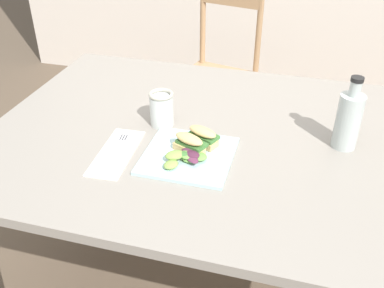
{
  "coord_description": "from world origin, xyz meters",
  "views": [
    {
      "loc": [
        0.28,
        -1.15,
        1.46
      ],
      "look_at": [
        -0.01,
        -0.11,
        0.76
      ],
      "focal_mm": 40.84,
      "sensor_mm": 36.0,
      "label": 1
    }
  ],
  "objects_px": {
    "dining_table": "(204,160)",
    "mason_jar_iced_tea": "(162,110)",
    "bottle_cold_brew": "(348,123)",
    "plate_lunch": "(188,156)",
    "sandwich_half_back": "(203,136)",
    "fork_on_napkin": "(118,148)",
    "sandwich_half_front": "(189,143)",
    "chair_wooden_far": "(218,76)"
  },
  "relations": [
    {
      "from": "chair_wooden_far",
      "to": "mason_jar_iced_tea",
      "type": "distance_m",
      "value": 1.11
    },
    {
      "from": "fork_on_napkin",
      "to": "bottle_cold_brew",
      "type": "xyz_separation_m",
      "value": [
        0.64,
        0.2,
        0.07
      ]
    },
    {
      "from": "chair_wooden_far",
      "to": "fork_on_napkin",
      "type": "xyz_separation_m",
      "value": [
        -0.04,
        -1.24,
        0.3
      ]
    },
    {
      "from": "sandwich_half_back",
      "to": "bottle_cold_brew",
      "type": "xyz_separation_m",
      "value": [
        0.41,
        0.12,
        0.04
      ]
    },
    {
      "from": "sandwich_half_front",
      "to": "mason_jar_iced_tea",
      "type": "bearing_deg",
      "value": 132.69
    },
    {
      "from": "dining_table",
      "to": "plate_lunch",
      "type": "bearing_deg",
      "value": -94.6
    },
    {
      "from": "dining_table",
      "to": "mason_jar_iced_tea",
      "type": "xyz_separation_m",
      "value": [
        -0.15,
        0.02,
        0.16
      ]
    },
    {
      "from": "sandwich_half_back",
      "to": "fork_on_napkin",
      "type": "xyz_separation_m",
      "value": [
        -0.24,
        -0.08,
        -0.03
      ]
    },
    {
      "from": "bottle_cold_brew",
      "to": "plate_lunch",
      "type": "bearing_deg",
      "value": -157.25
    },
    {
      "from": "dining_table",
      "to": "mason_jar_iced_tea",
      "type": "distance_m",
      "value": 0.22
    },
    {
      "from": "sandwich_half_front",
      "to": "bottle_cold_brew",
      "type": "distance_m",
      "value": 0.47
    },
    {
      "from": "sandwich_half_front",
      "to": "mason_jar_iced_tea",
      "type": "relative_size",
      "value": 0.9
    },
    {
      "from": "chair_wooden_far",
      "to": "sandwich_half_back",
      "type": "bearing_deg",
      "value": -80.05
    },
    {
      "from": "dining_table",
      "to": "sandwich_half_back",
      "type": "height_order",
      "value": "sandwich_half_back"
    },
    {
      "from": "fork_on_napkin",
      "to": "sandwich_half_back",
      "type": "bearing_deg",
      "value": 19.52
    },
    {
      "from": "fork_on_napkin",
      "to": "bottle_cold_brew",
      "type": "relative_size",
      "value": 0.83
    },
    {
      "from": "fork_on_napkin",
      "to": "bottle_cold_brew",
      "type": "height_order",
      "value": "bottle_cold_brew"
    },
    {
      "from": "dining_table",
      "to": "plate_lunch",
      "type": "height_order",
      "value": "plate_lunch"
    },
    {
      "from": "fork_on_napkin",
      "to": "bottle_cold_brew",
      "type": "bearing_deg",
      "value": 17.43
    },
    {
      "from": "sandwich_half_back",
      "to": "fork_on_napkin",
      "type": "height_order",
      "value": "sandwich_half_back"
    },
    {
      "from": "dining_table",
      "to": "chair_wooden_far",
      "type": "xyz_separation_m",
      "value": [
        -0.19,
        1.07,
        -0.19
      ]
    },
    {
      "from": "sandwich_half_back",
      "to": "mason_jar_iced_tea",
      "type": "distance_m",
      "value": 0.19
    },
    {
      "from": "plate_lunch",
      "to": "sandwich_half_back",
      "type": "height_order",
      "value": "sandwich_half_back"
    },
    {
      "from": "sandwich_half_front",
      "to": "sandwich_half_back",
      "type": "bearing_deg",
      "value": 60.59
    },
    {
      "from": "dining_table",
      "to": "mason_jar_iced_tea",
      "type": "height_order",
      "value": "mason_jar_iced_tea"
    },
    {
      "from": "sandwich_half_front",
      "to": "sandwich_half_back",
      "type": "height_order",
      "value": "same"
    },
    {
      "from": "sandwich_half_front",
      "to": "fork_on_napkin",
      "type": "relative_size",
      "value": 0.55
    },
    {
      "from": "dining_table",
      "to": "sandwich_half_front",
      "type": "height_order",
      "value": "sandwich_half_front"
    },
    {
      "from": "chair_wooden_far",
      "to": "fork_on_napkin",
      "type": "height_order",
      "value": "chair_wooden_far"
    },
    {
      "from": "plate_lunch",
      "to": "bottle_cold_brew",
      "type": "height_order",
      "value": "bottle_cold_brew"
    },
    {
      "from": "sandwich_half_back",
      "to": "fork_on_napkin",
      "type": "bearing_deg",
      "value": -160.48
    },
    {
      "from": "sandwich_half_front",
      "to": "bottle_cold_brew",
      "type": "height_order",
      "value": "bottle_cold_brew"
    },
    {
      "from": "plate_lunch",
      "to": "sandwich_half_front",
      "type": "xyz_separation_m",
      "value": [
        -0.0,
        0.01,
        0.03
      ]
    },
    {
      "from": "dining_table",
      "to": "sandwich_half_front",
      "type": "relative_size",
      "value": 13.26
    },
    {
      "from": "plate_lunch",
      "to": "chair_wooden_far",
      "type": "bearing_deg",
      "value": 98.22
    },
    {
      "from": "mason_jar_iced_tea",
      "to": "fork_on_napkin",
      "type": "bearing_deg",
      "value": -113.36
    },
    {
      "from": "sandwich_half_back",
      "to": "mason_jar_iced_tea",
      "type": "height_order",
      "value": "mason_jar_iced_tea"
    },
    {
      "from": "chair_wooden_far",
      "to": "sandwich_half_front",
      "type": "height_order",
      "value": "chair_wooden_far"
    },
    {
      "from": "chair_wooden_far",
      "to": "sandwich_half_front",
      "type": "xyz_separation_m",
      "value": [
        0.17,
        -1.2,
        0.33
      ]
    },
    {
      "from": "plate_lunch",
      "to": "bottle_cold_brew",
      "type": "xyz_separation_m",
      "value": [
        0.43,
        0.18,
        0.08
      ]
    },
    {
      "from": "sandwich_half_front",
      "to": "sandwich_half_back",
      "type": "relative_size",
      "value": 1.0
    },
    {
      "from": "sandwich_half_back",
      "to": "mason_jar_iced_tea",
      "type": "xyz_separation_m",
      "value": [
        -0.16,
        0.1,
        0.01
      ]
    }
  ]
}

